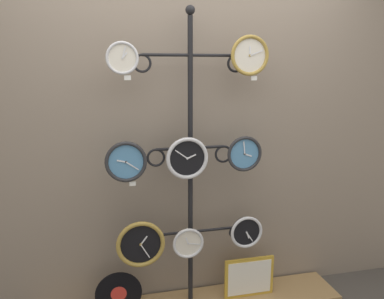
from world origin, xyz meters
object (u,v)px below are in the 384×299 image
Objects in this scene: clock_top_left at (122,58)px; clock_bottom_left at (141,244)px; clock_top_right at (250,55)px; picture_frame at (249,277)px; clock_middle_left at (126,162)px; vinyl_record at (119,294)px; clock_bottom_center at (188,243)px; clock_bottom_right at (246,232)px; clock_middle_right at (244,154)px; display_stand at (190,207)px; clock_middle_center at (187,158)px.

clock_bottom_left is at bearing -21.64° from clock_top_left.
clock_bottom_left is (-0.73, -0.04, -1.21)m from clock_top_right.
clock_top_left reaches higher than picture_frame.
vinyl_record is (-0.08, 0.02, -0.93)m from clock_middle_left.
clock_top_right is at bearing 4.21° from clock_bottom_center.
clock_bottom_right reaches higher than picture_frame.
clock_middle_right is 0.76× the size of clock_bottom_left.
clock_middle_left is at bearing 179.76° from clock_bottom_right.
clock_top_left reaches higher than clock_bottom_left.
clock_top_left is 0.81m from clock_top_right.
clock_top_left is 0.80× the size of clock_middle_right.
clock_top_left is at bearing 158.36° from clock_bottom_left.
vinyl_record reaches higher than picture_frame.
clock_top_right is at bearing 120.60° from clock_bottom_right.
clock_bottom_left is (0.07, -0.03, -1.19)m from clock_top_left.
clock_middle_left is 0.70× the size of picture_frame.
vinyl_record is (-0.87, 0.01, -0.93)m from clock_middle_right.
clock_middle_right is (0.36, -0.08, 0.38)m from display_stand.
clock_bottom_left is at bearing -161.74° from display_stand.
clock_middle_center is at bearing -2.10° from vinyl_record.
display_stand is at bearing 64.72° from clock_middle_center.
clock_middle_center is (-0.41, -0.01, -0.65)m from clock_top_right.
clock_bottom_left is at bearing -176.95° from clock_top_right.
clock_middle_right is at bearing -0.69° from vinyl_record.
vinyl_record is at bearing -179.78° from picture_frame.
clock_middle_center is at bearing 5.79° from clock_bottom_left.
display_stand is 6.55× the size of clock_bottom_left.
picture_frame is at bearing -8.71° from display_stand.
display_stand reaches higher than clock_top_right.
clock_middle_left reaches higher than clock_bottom_right.
clock_bottom_right is at bearing -1.79° from vinyl_record.
clock_middle_left is 0.39m from clock_middle_center.
clock_top_right reaches higher than clock_middle_left.
clock_bottom_right is at bearing -59.40° from clock_top_right.
clock_top_left reaches higher than clock_bottom_center.
display_stand is 0.71m from picture_frame.
clock_middle_right is at bearing 3.14° from clock_bottom_left.
clock_middle_center is 1.19× the size of clock_bottom_right.
clock_middle_left is (-0.43, -0.09, 0.38)m from display_stand.
display_stand is 9.76× the size of clock_bottom_center.
display_stand is 0.53m from clock_middle_right.
clock_middle_left reaches higher than clock_middle_right.
clock_middle_center is 0.70m from clock_bottom_right.
clock_bottom_right reaches higher than vinyl_record.
clock_middle_right is (-0.02, 0.00, -0.64)m from clock_top_right.
clock_bottom_center is (-0.41, -0.03, -1.24)m from clock_top_right.
clock_bottom_center is at bearing 1.56° from clock_bottom_left.
display_stand reaches higher than clock_middle_left.
clock_middle_right reaches higher than vinyl_record.
clock_bottom_right is 0.38m from picture_frame.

